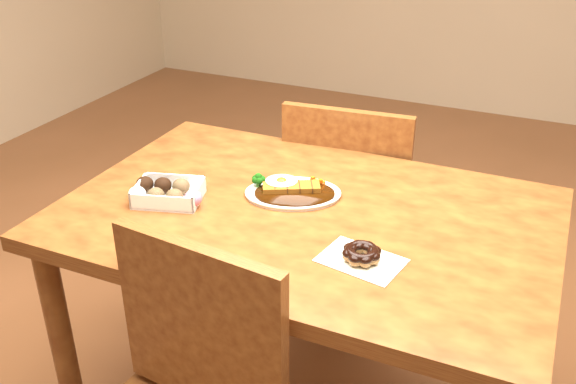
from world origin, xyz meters
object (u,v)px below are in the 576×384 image
at_px(katsu_curry_plate, 291,191).
at_px(donut_box, 167,192).
at_px(table, 305,245).
at_px(chair_far, 352,208).
at_px(pon_de_ring, 362,254).

relative_size(katsu_curry_plate, donut_box, 1.45).
xyz_separation_m(table, katsu_curry_plate, (-0.07, 0.06, 0.11)).
xyz_separation_m(table, donut_box, (-0.34, -0.09, 0.12)).
bearing_deg(table, chair_far, 95.50).
xyz_separation_m(donut_box, pon_de_ring, (0.54, -0.06, -0.01)).
bearing_deg(donut_box, chair_far, 65.01).
distance_m(table, donut_box, 0.38).
bearing_deg(table, pon_de_ring, -38.40).
bearing_deg(pon_de_ring, donut_box, 173.36).
height_order(chair_far, pon_de_ring, chair_far).
bearing_deg(chair_far, donut_box, 59.96).
bearing_deg(chair_far, table, 90.45).
bearing_deg(donut_box, table, 15.02).
relative_size(table, chair_far, 1.38).
bearing_deg(katsu_curry_plate, donut_box, -150.82).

